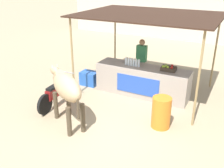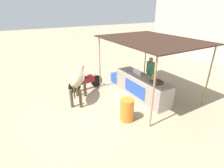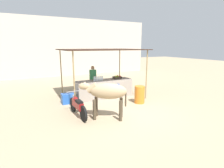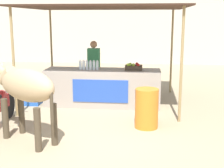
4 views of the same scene
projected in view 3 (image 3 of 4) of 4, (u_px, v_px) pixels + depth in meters
name	position (u px, v px, depth m)	size (l,w,h in m)	color
ground_plane	(125.00, 110.00, 7.53)	(60.00, 60.00, 0.00)	tan
building_wall_far	(68.00, 48.00, 16.08)	(16.00, 0.50, 5.18)	beige
stall_counter	(104.00, 89.00, 9.35)	(3.00, 0.82, 0.96)	#9E9389
stall_awning	(102.00, 51.00, 9.19)	(4.20, 3.20, 2.57)	#382319
water_bottle_row	(98.00, 79.00, 9.03)	(0.52, 0.07, 0.25)	silver
fruit_crate	(117.00, 77.00, 9.62)	(0.44, 0.32, 0.18)	#3F3326
vendor_behind_counter	(93.00, 80.00, 9.78)	(0.34, 0.22, 1.65)	#383842
cooler_box	(68.00, 98.00, 8.46)	(0.60, 0.44, 0.48)	blue
water_barrel	(140.00, 95.00, 8.46)	(0.49, 0.49, 0.84)	orange
cow	(106.00, 92.00, 6.52)	(1.73, 1.29, 1.44)	tan
motorcycle_parked	(78.00, 106.00, 6.87)	(0.55, 1.80, 0.90)	black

